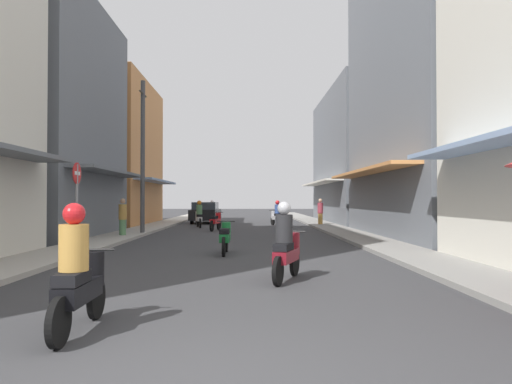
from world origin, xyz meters
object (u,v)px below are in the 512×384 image
at_px(parked_car, 206,212).
at_px(utility_pole, 143,156).
at_px(pedestrian_crossing, 320,212).
at_px(street_sign_no_entry, 77,196).
at_px(motorbike_white, 199,215).
at_px(motorbike_green, 225,237).
at_px(motorbike_orange, 212,212).
at_px(motorbike_red, 216,221).
at_px(motorbike_maroon, 286,245).
at_px(motorbike_black, 79,275).
at_px(pedestrian_foreground, 123,218).
at_px(motorbike_silver, 276,214).

bearing_deg(parked_car, utility_pole, -99.76).
relative_size(pedestrian_crossing, street_sign_no_entry, 0.64).
xyz_separation_m(motorbike_white, street_sign_no_entry, (-1.86, -14.14, 1.01)).
bearing_deg(pedestrian_crossing, motorbike_white, -170.04).
relative_size(motorbike_green, parked_car, 0.43).
bearing_deg(parked_car, motorbike_green, -82.90).
bearing_deg(street_sign_no_entry, pedestrian_crossing, 59.31).
bearing_deg(motorbike_orange, motorbike_red, -84.54).
height_order(pedestrian_crossing, street_sign_no_entry, street_sign_no_entry).
bearing_deg(parked_car, motorbike_orange, 87.34).
height_order(motorbike_white, street_sign_no_entry, street_sign_no_entry).
relative_size(parked_car, utility_pole, 0.59).
bearing_deg(utility_pole, motorbike_maroon, -65.02).
distance_m(motorbike_maroon, pedestrian_crossing, 19.43).
height_order(motorbike_black, parked_car, motorbike_black).
bearing_deg(motorbike_red, parked_car, 99.08).
height_order(parked_car, pedestrian_foreground, pedestrian_foreground).
bearing_deg(motorbike_red, street_sign_no_entry, -104.96).
height_order(pedestrian_foreground, utility_pole, utility_pole).
distance_m(motorbike_white, street_sign_no_entry, 14.29).
bearing_deg(motorbike_maroon, motorbike_red, 99.34).
height_order(motorbike_silver, pedestrian_crossing, pedestrian_crossing).
distance_m(motorbike_silver, motorbike_green, 15.00).
bearing_deg(street_sign_no_entry, motorbike_black, -69.54).
distance_m(motorbike_white, pedestrian_crossing, 7.40).
relative_size(pedestrian_crossing, utility_pole, 0.24).
bearing_deg(utility_pole, pedestrian_foreground, -108.34).
relative_size(motorbike_green, pedestrian_foreground, 1.08).
height_order(motorbike_green, motorbike_white, motorbike_white).
bearing_deg(motorbike_white, motorbike_red, -66.95).
height_order(motorbike_green, pedestrian_foreground, pedestrian_foreground).
relative_size(motorbike_silver, motorbike_maroon, 1.01).
relative_size(motorbike_green, pedestrian_crossing, 1.07).
bearing_deg(motorbike_orange, motorbike_black, -88.57).
relative_size(motorbike_green, street_sign_no_entry, 0.68).
relative_size(motorbike_silver, utility_pole, 0.25).
height_order(motorbike_red, pedestrian_foreground, pedestrian_foreground).
bearing_deg(pedestrian_foreground, pedestrian_crossing, 41.21).
height_order(motorbike_orange, motorbike_black, same).
bearing_deg(motorbike_white, pedestrian_foreground, -108.73).
distance_m(motorbike_orange, motorbike_green, 22.01).
bearing_deg(motorbike_black, motorbike_green, 80.49).
distance_m(motorbike_white, parked_car, 5.15).
relative_size(motorbike_orange, motorbike_red, 1.02).
relative_size(motorbike_orange, utility_pole, 0.26).
distance_m(motorbike_black, utility_pole, 16.11).
height_order(motorbike_orange, utility_pole, utility_pole).
xyz_separation_m(motorbike_orange, street_sign_no_entry, (-1.94, -22.86, 1.01)).
height_order(motorbike_red, street_sign_no_entry, street_sign_no_entry).
height_order(motorbike_green, pedestrian_crossing, pedestrian_crossing).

